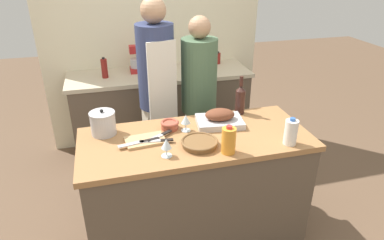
{
  "coord_description": "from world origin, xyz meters",
  "views": [
    {
      "loc": [
        -0.55,
        -1.98,
        2.06
      ],
      "look_at": [
        0.0,
        0.1,
        1.0
      ],
      "focal_mm": 32.0,
      "sensor_mm": 36.0,
      "label": 1
    }
  ],
  "objects_px": {
    "wicker_basket": "(200,143)",
    "knife_chef": "(140,142)",
    "person_cook_guest": "(199,97)",
    "wine_glass_left": "(186,120)",
    "cutting_board": "(145,140)",
    "wine_bottle_green": "(240,99)",
    "knife_bread": "(158,141)",
    "milk_jug": "(291,132)",
    "stand_mixer": "(139,61)",
    "mixing_bowl": "(170,125)",
    "condiment_bottle_short": "(104,68)",
    "wine_glass_right": "(166,144)",
    "knife_paring": "(160,135)",
    "person_cook_aproned": "(157,91)",
    "condiment_bottle_tall": "(218,58)",
    "juice_jug": "(229,140)",
    "stock_pot": "(103,123)",
    "roasting_pan": "(220,119)"
  },
  "relations": [
    {
      "from": "wicker_basket",
      "to": "knife_chef",
      "type": "relative_size",
      "value": 0.88
    },
    {
      "from": "person_cook_guest",
      "to": "wine_glass_left",
      "type": "bearing_deg",
      "value": -100.8
    },
    {
      "from": "cutting_board",
      "to": "knife_chef",
      "type": "bearing_deg",
      "value": -136.22
    },
    {
      "from": "wine_bottle_green",
      "to": "person_cook_guest",
      "type": "height_order",
      "value": "person_cook_guest"
    },
    {
      "from": "wine_bottle_green",
      "to": "knife_bread",
      "type": "relative_size",
      "value": 1.35
    },
    {
      "from": "milk_jug",
      "to": "stand_mixer",
      "type": "bearing_deg",
      "value": 113.85
    },
    {
      "from": "mixing_bowl",
      "to": "knife_bread",
      "type": "xyz_separation_m",
      "value": [
        -0.12,
        -0.19,
        -0.01
      ]
    },
    {
      "from": "wine_bottle_green",
      "to": "condiment_bottle_short",
      "type": "xyz_separation_m",
      "value": [
        -0.99,
        1.13,
        -0.02
      ]
    },
    {
      "from": "wine_glass_right",
      "to": "knife_paring",
      "type": "height_order",
      "value": "wine_glass_right"
    },
    {
      "from": "knife_chef",
      "to": "person_cook_aproned",
      "type": "distance_m",
      "value": 0.8
    },
    {
      "from": "wine_glass_left",
      "to": "condiment_bottle_tall",
      "type": "distance_m",
      "value": 1.65
    },
    {
      "from": "stand_mixer",
      "to": "condiment_bottle_tall",
      "type": "bearing_deg",
      "value": 4.61
    },
    {
      "from": "wine_glass_left",
      "to": "stand_mixer",
      "type": "bearing_deg",
      "value": 96.47
    },
    {
      "from": "wine_glass_left",
      "to": "knife_chef",
      "type": "distance_m",
      "value": 0.36
    },
    {
      "from": "cutting_board",
      "to": "juice_jug",
      "type": "bearing_deg",
      "value": -29.09
    },
    {
      "from": "condiment_bottle_short",
      "to": "wicker_basket",
      "type": "bearing_deg",
      "value": -70.41
    },
    {
      "from": "wine_glass_left",
      "to": "knife_paring",
      "type": "bearing_deg",
      "value": -162.42
    },
    {
      "from": "wine_bottle_green",
      "to": "stand_mixer",
      "type": "distance_m",
      "value": 1.38
    },
    {
      "from": "wine_glass_left",
      "to": "mixing_bowl",
      "type": "bearing_deg",
      "value": 150.54
    },
    {
      "from": "condiment_bottle_tall",
      "to": "wine_glass_left",
      "type": "bearing_deg",
      "value": -116.54
    },
    {
      "from": "stock_pot",
      "to": "condiment_bottle_short",
      "type": "distance_m",
      "value": 1.21
    },
    {
      "from": "roasting_pan",
      "to": "stock_pot",
      "type": "height_order",
      "value": "stock_pot"
    },
    {
      "from": "stock_pot",
      "to": "wine_glass_left",
      "type": "height_order",
      "value": "stock_pot"
    },
    {
      "from": "roasting_pan",
      "to": "condiment_bottle_short",
      "type": "xyz_separation_m",
      "value": [
        -0.78,
        1.28,
        0.06
      ]
    },
    {
      "from": "wine_bottle_green",
      "to": "knife_paring",
      "type": "distance_m",
      "value": 0.72
    },
    {
      "from": "wine_glass_right",
      "to": "stand_mixer",
      "type": "bearing_deg",
      "value": 88.76
    },
    {
      "from": "knife_bread",
      "to": "condiment_bottle_short",
      "type": "distance_m",
      "value": 1.47
    },
    {
      "from": "cutting_board",
      "to": "wine_glass_left",
      "type": "distance_m",
      "value": 0.32
    },
    {
      "from": "mixing_bowl",
      "to": "stock_pot",
      "type": "bearing_deg",
      "value": 174.59
    },
    {
      "from": "wine_glass_left",
      "to": "person_cook_guest",
      "type": "relative_size",
      "value": 0.08
    },
    {
      "from": "stock_pot",
      "to": "condiment_bottle_short",
      "type": "bearing_deg",
      "value": 87.59
    },
    {
      "from": "wine_glass_right",
      "to": "wine_glass_left",
      "type": "bearing_deg",
      "value": 56.58
    },
    {
      "from": "knife_chef",
      "to": "knife_bread",
      "type": "xyz_separation_m",
      "value": [
        0.11,
        -0.01,
        0.0
      ]
    },
    {
      "from": "wine_bottle_green",
      "to": "wine_glass_left",
      "type": "height_order",
      "value": "wine_bottle_green"
    },
    {
      "from": "stock_pot",
      "to": "wine_glass_right",
      "type": "distance_m",
      "value": 0.54
    },
    {
      "from": "wine_bottle_green",
      "to": "wine_glass_right",
      "type": "height_order",
      "value": "wine_bottle_green"
    },
    {
      "from": "juice_jug",
      "to": "knife_chef",
      "type": "xyz_separation_m",
      "value": [
        -0.52,
        0.24,
        -0.07
      ]
    },
    {
      "from": "wicker_basket",
      "to": "person_cook_guest",
      "type": "height_order",
      "value": "person_cook_guest"
    },
    {
      "from": "mixing_bowl",
      "to": "condiment_bottle_tall",
      "type": "relative_size",
      "value": 0.96
    },
    {
      "from": "stock_pot",
      "to": "person_cook_guest",
      "type": "bearing_deg",
      "value": 32.44
    },
    {
      "from": "stock_pot",
      "to": "condiment_bottle_tall",
      "type": "distance_m",
      "value": 1.89
    },
    {
      "from": "cutting_board",
      "to": "knife_paring",
      "type": "height_order",
      "value": "knife_paring"
    },
    {
      "from": "stock_pot",
      "to": "knife_bread",
      "type": "xyz_separation_m",
      "value": [
        0.34,
        -0.23,
        -0.06
      ]
    },
    {
      "from": "stock_pot",
      "to": "knife_bread",
      "type": "height_order",
      "value": "stock_pot"
    },
    {
      "from": "stock_pot",
      "to": "wine_glass_left",
      "type": "relative_size",
      "value": 1.53
    },
    {
      "from": "juice_jug",
      "to": "wine_glass_left",
      "type": "relative_size",
      "value": 1.54
    },
    {
      "from": "wine_bottle_green",
      "to": "knife_chef",
      "type": "relative_size",
      "value": 1.09
    },
    {
      "from": "stand_mixer",
      "to": "roasting_pan",
      "type": "bearing_deg",
      "value": -72.92
    },
    {
      "from": "condiment_bottle_tall",
      "to": "stand_mixer",
      "type": "bearing_deg",
      "value": -175.39
    },
    {
      "from": "knife_bread",
      "to": "person_cook_guest",
      "type": "bearing_deg",
      "value": 56.74
    }
  ]
}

